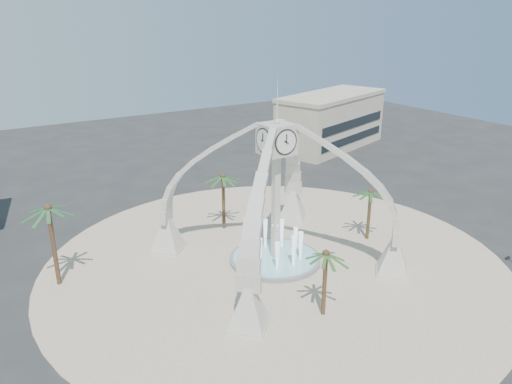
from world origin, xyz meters
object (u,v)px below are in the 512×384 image
clock_tower (276,192)px  palm_west (48,209)px  palm_north (223,177)px  palm_south (326,254)px  palm_east (371,192)px  fountain (275,258)px

clock_tower → palm_west: bearing=160.4°
palm_north → palm_south: palm_north is taller
palm_north → palm_south: 17.33m
palm_east → palm_west: palm_west is taller
palm_west → clock_tower: bearing=-19.6°
palm_north → palm_south: (-1.34, -17.27, -0.62)m
fountain → palm_north: palm_north is taller
palm_north → palm_west: bearing=-171.2°
palm_south → fountain: bearing=78.8°
palm_east → clock_tower: bearing=174.4°
fountain → palm_south: size_ratio=1.44×
clock_tower → fountain: bearing=90.0°
palm_east → palm_west: 28.01m
palm_west → palm_north: 16.81m
fountain → palm_south: bearing=-101.2°
fountain → palm_south: palm_south is taller
palm_west → palm_south: bearing=-44.0°
clock_tower → palm_east: 10.29m
fountain → palm_west: bearing=160.4°
palm_east → palm_south: bearing=-147.0°
palm_east → palm_west: size_ratio=0.75×
palm_west → palm_north: (16.58, 2.56, -1.02)m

